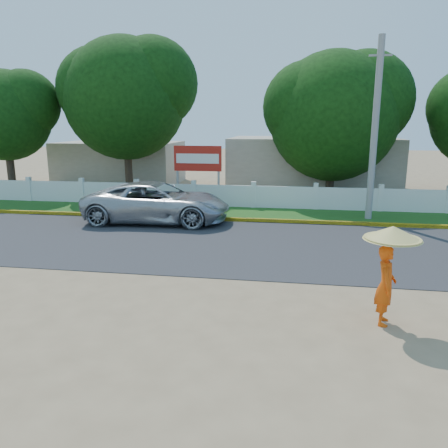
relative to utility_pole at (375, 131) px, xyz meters
name	(u,v)px	position (x,y,z in m)	size (l,w,h in m)	color
ground	(211,293)	(-5.20, -9.39, -3.78)	(120.00, 120.00, 0.00)	#9E8460
road	(235,244)	(-5.20, -4.89, -3.77)	(60.00, 7.00, 0.02)	#38383A
grass_verge	(250,213)	(-5.20, 0.36, -3.76)	(60.00, 3.50, 0.03)	#2D601E
curb	(246,220)	(-5.20, -1.34, -3.70)	(40.00, 0.18, 0.16)	yellow
fence	(253,197)	(-5.20, 1.81, -3.23)	(40.00, 0.10, 1.10)	silver
building_near	(311,164)	(-2.20, 8.61, -2.18)	(10.00, 6.00, 3.20)	#B7AD99
building_far	(121,162)	(-15.20, 9.61, -2.38)	(8.00, 5.00, 2.80)	#B7AD99
utility_pole	(375,131)	(0.00, 0.00, 0.00)	(0.28, 0.28, 7.56)	gray
vehicle	(157,202)	(-8.91, -1.95, -2.94)	(2.80, 6.07, 1.69)	#AFB3B8
monk_with_parasol	(389,261)	(-1.30, -10.46, -2.40)	(1.16, 1.16, 2.11)	#E04C0B
billboard	(198,162)	(-8.23, 2.90, -1.64)	(2.50, 0.13, 2.95)	gray
tree_row	(302,107)	(-2.99, 4.96, 1.14)	(34.44, 7.66, 8.86)	#473828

